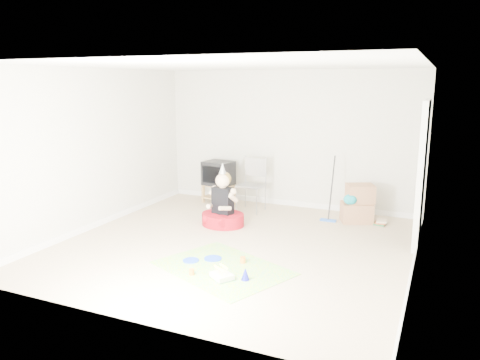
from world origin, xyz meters
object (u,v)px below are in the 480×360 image
at_px(crt_tv, 218,173).
at_px(seated_woman, 223,212).
at_px(tv_stand, 219,192).
at_px(folding_chair, 251,185).
at_px(cardboard_boxes, 358,204).
at_px(birthday_cake, 222,276).

relative_size(crt_tv, seated_woman, 0.50).
height_order(tv_stand, seated_woman, seated_woman).
relative_size(folding_chair, seated_woman, 0.95).
bearing_deg(cardboard_boxes, crt_tv, 176.99).
bearing_deg(cardboard_boxes, folding_chair, -177.01).
relative_size(folding_chair, cardboard_boxes, 1.55).
height_order(seated_woman, birthday_cake, seated_woman).
bearing_deg(folding_chair, crt_tv, 162.82).
bearing_deg(folding_chair, seated_woman, -95.26).
relative_size(tv_stand, crt_tv, 1.32).
height_order(crt_tv, cardboard_boxes, crt_tv).
bearing_deg(birthday_cake, crt_tv, 116.85).
height_order(tv_stand, birthday_cake, tv_stand).
bearing_deg(crt_tv, birthday_cake, -52.73).
xyz_separation_m(seated_woman, birthday_cake, (0.95, -2.00, -0.20)).
bearing_deg(seated_woman, folding_chair, 84.74).
bearing_deg(seated_woman, birthday_cake, -64.61).
relative_size(tv_stand, folding_chair, 0.70).
height_order(folding_chair, seated_woman, seated_woman).
height_order(tv_stand, folding_chair, folding_chair).
bearing_deg(crt_tv, tv_stand, -34.59).
relative_size(folding_chair, birthday_cake, 3.00).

